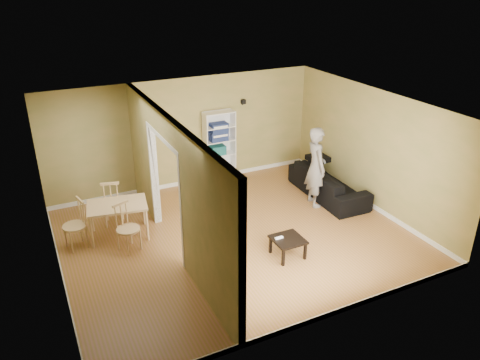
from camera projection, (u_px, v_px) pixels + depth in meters
name	position (u px, v px, depth m)	size (l,w,h in m)	color
room_shell	(235.00, 176.00, 8.70)	(6.50, 6.50, 6.50)	#9D6143
partition	(173.00, 188.00, 8.22)	(0.22, 5.50, 2.60)	tan
wall_speaker	(243.00, 102.00, 11.25)	(0.10, 0.10, 0.10)	black
sofa	(328.00, 179.00, 10.71)	(0.95, 2.22, 0.85)	black
person	(316.00, 160.00, 10.08)	(0.60, 0.77, 2.10)	slate
bookshelf	(219.00, 147.00, 11.31)	(0.75, 0.33, 1.78)	white
paper_box_teal	(216.00, 150.00, 11.26)	(0.42, 0.27, 0.21)	#108779
paper_box_navy_b	(218.00, 136.00, 11.14)	(0.43, 0.28, 0.22)	navy
paper_box_navy_c	(219.00, 128.00, 11.07)	(0.41, 0.27, 0.21)	#191F4C
coffee_table	(288.00, 241.00, 8.48)	(0.55, 0.55, 0.37)	black
game_controller	(279.00, 238.00, 8.45)	(0.16, 0.04, 0.03)	white
dining_table	(117.00, 208.00, 9.00)	(1.12, 0.74, 0.70)	tan
chair_left	(74.00, 225.00, 8.68)	(0.44, 0.44, 0.97)	#CAB383
chair_near	(128.00, 228.00, 8.60)	(0.43, 0.43, 0.95)	tan
chair_far	(113.00, 201.00, 9.49)	(0.47, 0.47, 1.02)	tan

